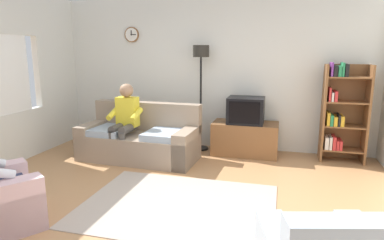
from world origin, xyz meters
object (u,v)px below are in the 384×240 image
tv_stand (245,139)px  couch (140,140)px  floor_lamp (201,69)px  person_on_couch (125,118)px  bookshelf (341,112)px  tv (246,110)px

tv_stand → couch: bearing=-157.9°
floor_lamp → couch: bearing=-137.7°
couch → person_on_couch: person_on_couch is taller
couch → person_on_couch: bearing=-151.9°
tv_stand → bookshelf: bookshelf is taller
bookshelf → tv: bearing=-176.4°
floor_lamp → tv: bearing=-8.7°
bookshelf → person_on_couch: size_ratio=1.28×
couch → floor_lamp: 1.61m
person_on_couch → bookshelf: bearing=14.2°
tv → floor_lamp: size_ratio=0.32×
tv_stand → tv: (0.00, -0.02, 0.50)m
bookshelf → person_on_couch: bearing=-165.8°
couch → person_on_couch: 0.45m
couch → tv: (1.65, 0.65, 0.46)m
tv → floor_lamp: 1.06m
couch → tv_stand: 1.78m
couch → bookshelf: 3.27m
couch → floor_lamp: floor_lamp is taller
floor_lamp → person_on_couch: floor_lamp is taller
couch → tv_stand: size_ratio=1.76×
tv → bookshelf: 1.50m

